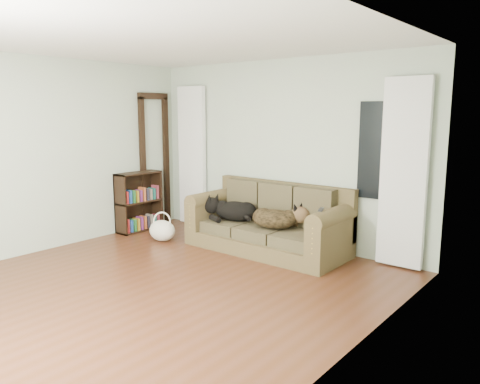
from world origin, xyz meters
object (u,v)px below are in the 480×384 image
Objects in this scene: dog_black_lab at (233,211)px; bookshelf at (139,199)px; dog_shepherd at (277,218)px; sofa at (266,218)px; tote_bag at (162,230)px.

dog_black_lab is 0.69× the size of bookshelf.
bookshelf reaches higher than dog_shepherd.
sofa is 5.19× the size of tote_bag.
dog_black_lab is 1.03× the size of dog_shepherd.
sofa is 3.38× the size of dog_black_lab.
dog_black_lab is 1.69m from bookshelf.
sofa is at bearing 2.59° from bookshelf.
dog_black_lab is at bearing -9.54° from dog_shepherd.
dog_shepherd is at bearing 1.22° from bookshelf.
bookshelf is (-2.22, -0.37, 0.05)m from sofa.
dog_shepherd is 1.78m from tote_bag.
dog_black_lab is at bearing 30.92° from tote_bag.
dog_shepherd reaches higher than tote_bag.
dog_shepherd reaches higher than dog_black_lab.
sofa is 0.20m from dog_shepherd.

